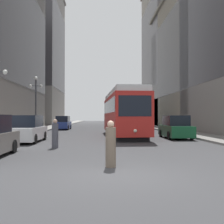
{
  "coord_description": "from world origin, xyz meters",
  "views": [
    {
      "loc": [
        -0.55,
        -7.93,
        1.73
      ],
      "look_at": [
        0.46,
        14.05,
        2.11
      ],
      "focal_mm": 43.21,
      "sensor_mm": 36.0,
      "label": 1
    }
  ],
  "objects_px": {
    "parked_car_right_far": "(175,128)",
    "pedestrian_on_sidewalk": "(111,145)",
    "parked_car_left_near": "(63,123)",
    "parked_car_left_far": "(28,130)",
    "pedestrian_crossing_near": "(55,135)",
    "streetcar": "(123,112)",
    "transit_bus": "(134,115)",
    "lamp_post_left_far": "(36,96)"
  },
  "relations": [
    {
      "from": "parked_car_right_far",
      "to": "pedestrian_on_sidewalk",
      "type": "height_order",
      "value": "parked_car_right_far"
    },
    {
      "from": "parked_car_left_near",
      "to": "parked_car_left_far",
      "type": "height_order",
      "value": "same"
    },
    {
      "from": "pedestrian_crossing_near",
      "to": "pedestrian_on_sidewalk",
      "type": "height_order",
      "value": "pedestrian_on_sidewalk"
    },
    {
      "from": "parked_car_left_near",
      "to": "pedestrian_on_sidewalk",
      "type": "bearing_deg",
      "value": -78.57
    },
    {
      "from": "streetcar",
      "to": "pedestrian_on_sidewalk",
      "type": "relative_size",
      "value": 7.69
    },
    {
      "from": "transit_bus",
      "to": "pedestrian_on_sidewalk",
      "type": "relative_size",
      "value": 8.07
    },
    {
      "from": "parked_car_right_far",
      "to": "parked_car_left_near",
      "type": "bearing_deg",
      "value": -53.97
    },
    {
      "from": "transit_bus",
      "to": "pedestrian_on_sidewalk",
      "type": "distance_m",
      "value": 32.24
    },
    {
      "from": "parked_car_right_far",
      "to": "pedestrian_crossing_near",
      "type": "xyz_separation_m",
      "value": [
        -8.48,
        -6.16,
        -0.1
      ]
    },
    {
      "from": "streetcar",
      "to": "transit_bus",
      "type": "relative_size",
      "value": 0.95
    },
    {
      "from": "parked_car_left_near",
      "to": "parked_car_left_far",
      "type": "bearing_deg",
      "value": -89.66
    },
    {
      "from": "streetcar",
      "to": "parked_car_right_far",
      "type": "height_order",
      "value": "streetcar"
    },
    {
      "from": "streetcar",
      "to": "parked_car_left_far",
      "type": "xyz_separation_m",
      "value": [
        -6.99,
        -5.09,
        -1.26
      ]
    },
    {
      "from": "pedestrian_crossing_near",
      "to": "streetcar",
      "type": "bearing_deg",
      "value": -138.46
    },
    {
      "from": "parked_car_right_far",
      "to": "pedestrian_on_sidewalk",
      "type": "distance_m",
      "value": 13.17
    },
    {
      "from": "transit_bus",
      "to": "parked_car_left_far",
      "type": "bearing_deg",
      "value": -116.35
    },
    {
      "from": "transit_bus",
      "to": "pedestrian_crossing_near",
      "type": "distance_m",
      "value": 27.24
    },
    {
      "from": "pedestrian_on_sidewalk",
      "to": "lamp_post_left_far",
      "type": "distance_m",
      "value": 21.32
    },
    {
      "from": "streetcar",
      "to": "parked_car_left_near",
      "type": "xyz_separation_m",
      "value": [
        -6.99,
        12.56,
        -1.26
      ]
    },
    {
      "from": "pedestrian_crossing_near",
      "to": "lamp_post_left_far",
      "type": "distance_m",
      "value": 15.08
    },
    {
      "from": "parked_car_left_far",
      "to": "streetcar",
      "type": "bearing_deg",
      "value": 36.12
    },
    {
      "from": "transit_bus",
      "to": "parked_car_right_far",
      "type": "height_order",
      "value": "transit_bus"
    },
    {
      "from": "parked_car_right_far",
      "to": "lamp_post_left_far",
      "type": "bearing_deg",
      "value": -31.47
    },
    {
      "from": "transit_bus",
      "to": "lamp_post_left_far",
      "type": "bearing_deg",
      "value": -137.05
    },
    {
      "from": "parked_car_right_far",
      "to": "pedestrian_crossing_near",
      "type": "bearing_deg",
      "value": 36.15
    },
    {
      "from": "transit_bus",
      "to": "streetcar",
      "type": "bearing_deg",
      "value": -102.3
    },
    {
      "from": "parked_car_left_far",
      "to": "pedestrian_crossing_near",
      "type": "xyz_separation_m",
      "value": [
        2.46,
        -3.64,
        -0.1
      ]
    },
    {
      "from": "parked_car_left_near",
      "to": "pedestrian_on_sidewalk",
      "type": "xyz_separation_m",
      "value": [
        5.3,
        -27.02,
        -0.1
      ]
    },
    {
      "from": "streetcar",
      "to": "pedestrian_crossing_near",
      "type": "xyz_separation_m",
      "value": [
        -4.53,
        -8.72,
        -1.36
      ]
    },
    {
      "from": "transit_bus",
      "to": "parked_car_left_near",
      "type": "distance_m",
      "value": 11.27
    },
    {
      "from": "parked_car_left_near",
      "to": "lamp_post_left_far",
      "type": "height_order",
      "value": "lamp_post_left_far"
    },
    {
      "from": "streetcar",
      "to": "parked_car_right_far",
      "type": "distance_m",
      "value": 4.87
    },
    {
      "from": "streetcar",
      "to": "parked_car_left_far",
      "type": "bearing_deg",
      "value": -146.44
    },
    {
      "from": "streetcar",
      "to": "lamp_post_left_far",
      "type": "xyz_separation_m",
      "value": [
        -8.89,
        5.34,
        1.88
      ]
    },
    {
      "from": "parked_car_right_far",
      "to": "pedestrian_crossing_near",
      "type": "relative_size",
      "value": 2.8
    },
    {
      "from": "pedestrian_crossing_near",
      "to": "pedestrian_on_sidewalk",
      "type": "bearing_deg",
      "value": 95.25
    },
    {
      "from": "streetcar",
      "to": "parked_car_left_near",
      "type": "height_order",
      "value": "streetcar"
    },
    {
      "from": "streetcar",
      "to": "pedestrian_on_sidewalk",
      "type": "xyz_separation_m",
      "value": [
        -1.7,
        -14.47,
        -1.36
      ]
    },
    {
      "from": "pedestrian_on_sidewalk",
      "to": "pedestrian_crossing_near",
      "type": "bearing_deg",
      "value": -43.37
    },
    {
      "from": "parked_car_left_far",
      "to": "pedestrian_on_sidewalk",
      "type": "distance_m",
      "value": 10.77
    },
    {
      "from": "parked_car_right_far",
      "to": "lamp_post_left_far",
      "type": "relative_size",
      "value": 0.76
    },
    {
      "from": "parked_car_left_far",
      "to": "pedestrian_crossing_near",
      "type": "height_order",
      "value": "parked_car_left_far"
    }
  ]
}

